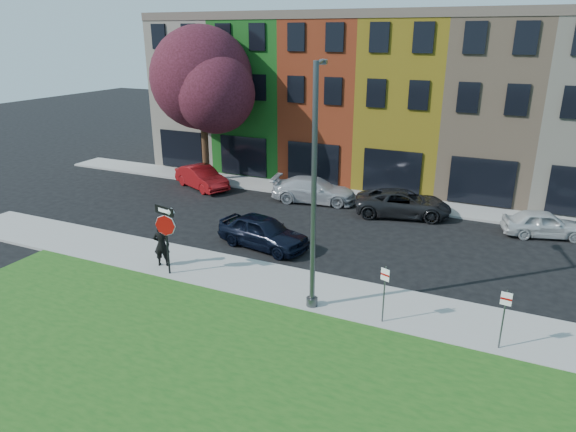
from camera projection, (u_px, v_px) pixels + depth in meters
The scene contains 15 objects.
ground at pixel (268, 330), 16.89m from camera, with size 120.00×120.00×0.00m, color black.
sidewalk_near at pixel (354, 300), 18.64m from camera, with size 40.00×3.00×0.12m, color #9A9691.
sidewalk_far at pixel (336, 194), 30.88m from camera, with size 40.00×2.40×0.12m, color #9A9691.
rowhouse_block at pixel (377, 100), 34.31m from camera, with size 30.00×10.12×10.00m.
stop_sign at pixel (165, 226), 19.90m from camera, with size 1.03×0.28×2.84m.
man at pixel (162, 245), 21.02m from camera, with size 0.78×0.66×1.82m, color black.
sedan_near at pixel (263, 232), 23.19m from camera, with size 4.61×2.51×1.49m, color black.
parked_car_red at pixel (202, 177), 32.09m from camera, with size 4.48×3.14×1.40m, color maroon.
parked_car_silver at pixel (314, 190), 29.51m from camera, with size 5.14×2.78×1.41m, color #B1B0B5.
parked_car_dark at pixel (403, 203), 27.22m from camera, with size 5.39×3.40×1.39m, color black.
parked_car_white at pixel (544, 224), 24.46m from camera, with size 4.02×2.49×1.28m, color silver.
street_lamp at pixel (315, 190), 16.94m from camera, with size 0.95×2.52×8.33m.
parking_sign_a at pixel (384, 287), 16.72m from camera, with size 0.31×0.15×2.02m.
parking_sign_b at pixel (504, 312), 15.29m from camera, with size 0.32×0.09×1.98m.
tree_purple at pixel (204, 81), 31.72m from camera, with size 7.57×6.63×9.64m.
Camera 1 is at (6.74, -13.02, 9.21)m, focal length 32.00 mm.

